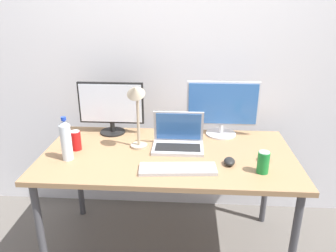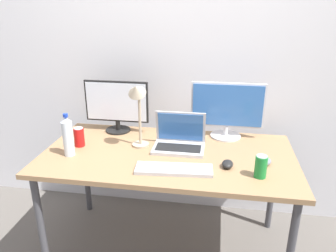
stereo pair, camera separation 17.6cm
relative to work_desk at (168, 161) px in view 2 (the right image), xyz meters
name	(u,v)px [view 2 (the right image)]	position (x,y,z in m)	size (l,w,h in m)	color
ground_plane	(168,247)	(0.00, 0.00, -0.68)	(16.00, 16.00, 0.00)	#5B5651
wall_back	(181,49)	(0.00, 0.59, 0.62)	(7.00, 0.08, 2.60)	silver
work_desk	(168,161)	(0.00, 0.00, 0.00)	(1.56, 0.82, 0.74)	#424247
monitor_left	(117,105)	(-0.42, 0.30, 0.26)	(0.46, 0.18, 0.37)	black
monitor_center	(227,109)	(0.36, 0.32, 0.26)	(0.49, 0.21, 0.38)	silver
laptop_silver	(179,140)	(0.06, 0.09, 0.12)	(0.32, 0.22, 0.23)	#B7B7BC
keyboard_main	(174,169)	(0.07, -0.22, 0.07)	(0.43, 0.13, 0.02)	#B2B2B7
mouse_by_keyboard	(228,164)	(0.37, -0.13, 0.08)	(0.06, 0.09, 0.04)	black
mouse_by_laptop	(265,161)	(0.58, -0.06, 0.08)	(0.07, 0.09, 0.04)	slate
water_bottle	(68,136)	(-0.59, -0.13, 0.19)	(0.06, 0.06, 0.27)	silver
soda_can_near_keyboard	(79,137)	(-0.59, 0.01, 0.12)	(0.07, 0.07, 0.13)	red
soda_can_by_laptop	(261,166)	(0.54, -0.21, 0.12)	(0.07, 0.07, 0.13)	#197F33
desk_lamp	(138,103)	(-0.20, 0.04, 0.37)	(0.11, 0.18, 0.45)	tan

